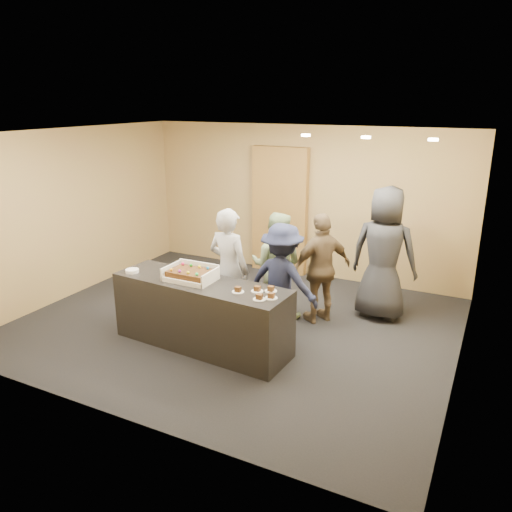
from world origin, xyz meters
name	(u,v)px	position (x,y,z in m)	size (l,w,h in m)	color
room	(235,234)	(0.00, 0.00, 1.35)	(6.04, 6.00, 2.70)	black
serving_counter	(201,314)	(-0.08, -0.79, 0.45)	(2.40, 0.70, 0.90)	black
storage_cabinet	(280,211)	(-0.40, 2.41, 1.16)	(1.05, 0.15, 2.32)	brown
cake_box	(191,276)	(-0.23, -0.76, 0.94)	(0.63, 0.43, 0.18)	white
sheet_cake	(190,273)	(-0.23, -0.79, 1.00)	(0.53, 0.37, 0.11)	#3A210D
plate_stack	(132,271)	(-1.09, -0.89, 0.92)	(0.18, 0.18, 0.04)	white
slice_a	(238,290)	(0.52, -0.88, 0.92)	(0.15, 0.15, 0.07)	white
slice_b	(257,290)	(0.72, -0.76, 0.92)	(0.15, 0.15, 0.07)	white
slice_c	(259,298)	(0.85, -0.98, 0.92)	(0.15, 0.15, 0.07)	white
slice_d	(271,290)	(0.86, -0.68, 0.92)	(0.15, 0.15, 0.07)	white
slice_e	(271,296)	(0.96, -0.88, 0.92)	(0.15, 0.15, 0.07)	white
person_server_grey	(229,269)	(-0.04, -0.12, 0.87)	(0.63, 0.41, 1.73)	#9E9FA4
person_sage_man	(276,266)	(0.40, 0.51, 0.80)	(0.77, 0.60, 1.59)	gray
person_navy_man	(282,281)	(0.73, -0.04, 0.79)	(1.02, 0.59, 1.58)	#1A1E38
person_brown_extra	(322,268)	(1.04, 0.66, 0.81)	(0.95, 0.39, 1.61)	brown
person_dark_suit	(384,254)	(1.79, 1.19, 0.99)	(0.96, 0.63, 1.97)	#242429
ceiling_spotlights	(366,137)	(1.60, 0.50, 2.67)	(1.72, 0.12, 0.03)	#FFEAC6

